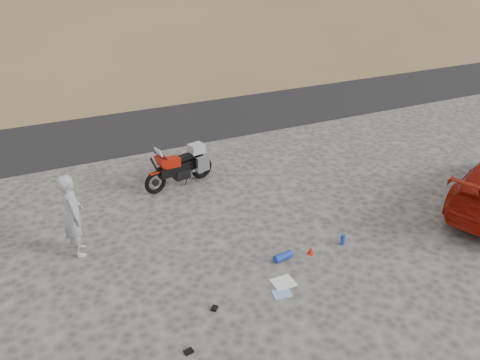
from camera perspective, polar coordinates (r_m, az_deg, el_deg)
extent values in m
plane|color=#43403E|center=(10.01, -6.59, -8.89)|extent=(140.00, 140.00, 0.00)
cube|color=black|center=(17.91, -16.36, 6.88)|extent=(120.00, 7.00, 0.05)
torus|color=black|center=(12.24, -10.26, -0.32)|extent=(0.62, 0.25, 0.62)
cylinder|color=black|center=(12.24, -10.26, -0.32)|extent=(0.19, 0.10, 0.19)
torus|color=black|center=(12.91, -4.71, 1.54)|extent=(0.67, 0.28, 0.65)
cylinder|color=black|center=(12.91, -4.71, 1.54)|extent=(0.22, 0.12, 0.21)
cylinder|color=black|center=(12.12, -10.09, 1.23)|extent=(0.35, 0.14, 0.76)
cylinder|color=black|center=(12.03, -9.69, 2.93)|extent=(0.18, 0.57, 0.04)
cube|color=black|center=(12.46, -7.56, 1.45)|extent=(1.14, 0.48, 0.28)
cube|color=black|center=(12.58, -7.15, 0.80)|extent=(0.47, 0.37, 0.26)
cube|color=#921207|center=(12.26, -8.47, 2.16)|extent=(0.54, 0.39, 0.29)
cube|color=#921207|center=(12.10, -9.52, 2.32)|extent=(0.35, 0.37, 0.33)
cube|color=silver|center=(11.98, -9.87, 3.29)|extent=(0.17, 0.30, 0.24)
cube|color=black|center=(12.46, -6.72, 2.79)|extent=(0.55, 0.32, 0.11)
cube|color=black|center=(12.65, -5.37, 3.06)|extent=(0.36, 0.24, 0.09)
cube|color=#ABAAAF|center=(12.57, -4.57, 1.98)|extent=(0.39, 0.20, 0.42)
cube|color=#ABAAAF|center=(12.93, -5.81, 2.69)|extent=(0.39, 0.20, 0.42)
cube|color=#9C9BA0|center=(12.59, -5.34, 3.86)|extent=(0.46, 0.40, 0.24)
cube|color=#921207|center=(12.12, -10.37, 0.86)|extent=(0.30, 0.18, 0.04)
cylinder|color=black|center=(12.55, -6.51, -0.05)|extent=(0.07, 0.19, 0.34)
cylinder|color=#ABAAAF|center=(12.69, -5.07, 1.38)|extent=(0.43, 0.18, 0.12)
imported|color=#9C9BA0|center=(10.55, -18.88, -8.29)|extent=(0.44, 0.66, 1.82)
cube|color=white|center=(9.23, 5.32, -12.34)|extent=(0.43, 0.38, 0.01)
cylinder|color=#1A339D|center=(9.77, 5.26, -9.26)|extent=(0.42, 0.22, 0.16)
cylinder|color=#1A339D|center=(10.40, 12.42, -7.11)|extent=(0.10, 0.10, 0.24)
cone|color=#AD1E0B|center=(9.99, 8.63, -8.48)|extent=(0.15, 0.15, 0.18)
cube|color=black|center=(7.98, -6.28, -20.07)|extent=(0.16, 0.13, 0.04)
cube|color=black|center=(8.65, -3.13, -15.35)|extent=(0.16, 0.17, 0.04)
cube|color=#8AA9D5|center=(8.98, 5.17, -13.63)|extent=(0.38, 0.30, 0.01)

